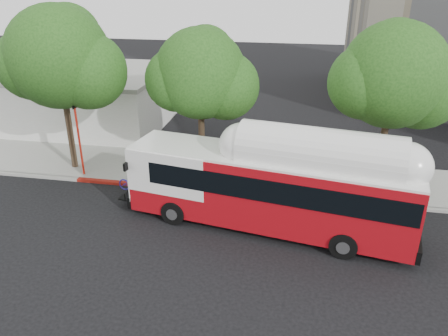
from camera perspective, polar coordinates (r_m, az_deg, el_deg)
The scene contains 10 objects.
ground at distance 21.03m, azimuth -3.85°, elevation -7.98°, with size 120.00×120.00×0.00m, color black.
sidewalk at distance 26.57m, azimuth -0.48°, elevation -0.46°, with size 60.00×5.00×0.15m, color gray.
curb_strip at distance 24.28m, azimuth -1.64°, elevation -3.00°, with size 60.00×0.30×0.15m, color gray.
red_curb_segment at distance 25.02m, azimuth -8.38°, elevation -2.39°, with size 10.00×0.32×0.16m, color maroon.
street_tree_left at distance 26.65m, azimuth -19.77°, elevation 12.98°, with size 6.67×5.80×9.74m.
street_tree_mid at distance 24.39m, azimuth -2.13°, elevation 11.74°, with size 5.75×5.00×8.62m.
street_tree_right at distance 24.07m, azimuth 22.22°, elevation 10.66°, with size 6.21×5.40×9.18m.
low_commercial_bldg at distance 37.41m, azimuth -19.99°, elevation 8.85°, with size 16.20×10.20×4.25m.
transit_bus at distance 20.34m, azimuth 6.00°, elevation -2.91°, with size 14.38×5.06×4.19m.
signal_pole at distance 26.60m, azimuth -18.38°, elevation 3.44°, with size 0.13×0.42×4.47m.
Camera 1 is at (4.58, -17.18, 11.22)m, focal length 35.00 mm.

